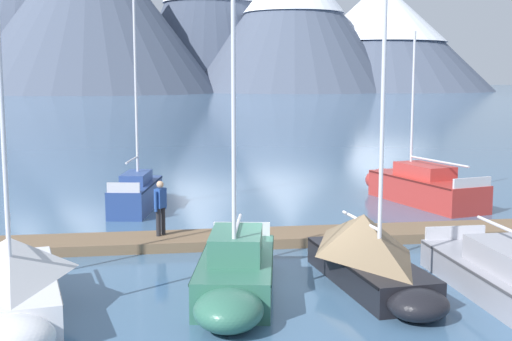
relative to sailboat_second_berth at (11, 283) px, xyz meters
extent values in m
plane|color=#426689|center=(6.52, 1.86, -0.80)|extent=(700.00, 700.00, 0.00)
cone|color=#4C566B|center=(-13.57, 206.07, 25.47)|extent=(79.08, 79.08, 52.54)
cone|color=#4C566B|center=(50.80, 210.04, 22.42)|extent=(69.43, 69.43, 46.44)
cone|color=#4C566B|center=(82.98, 217.16, 17.74)|extent=(77.48, 77.48, 37.08)
cone|color=white|center=(82.98, 217.16, 25.99)|extent=(45.39, 45.39, 20.69)
cube|color=brown|center=(6.52, 5.86, -0.65)|extent=(22.44, 1.91, 0.30)
cylinder|color=#38383D|center=(6.52, 5.11, -0.68)|extent=(21.54, 0.35, 0.24)
cylinder|color=#38383D|center=(6.53, 6.62, -0.68)|extent=(21.54, 0.35, 0.24)
cube|color=silver|center=(-0.03, 0.14, -0.34)|extent=(2.68, 5.04, 0.92)
ellipsoid|color=silver|center=(0.45, -2.43, -0.34)|extent=(1.76, 1.53, 0.87)
cube|color=slate|center=(-0.03, 0.14, 0.08)|extent=(2.70, 4.96, 0.06)
cylinder|color=silver|center=(0.05, -0.27, 3.77)|extent=(0.10, 0.10, 7.32)
cylinder|color=silver|center=(-0.18, 0.99, 1.05)|extent=(0.55, 2.54, 0.08)
pyramid|color=silver|center=(-0.09, 0.49, 0.50)|extent=(2.75, 4.15, 0.76)
cube|color=navy|center=(2.45, 11.88, -0.28)|extent=(2.11, 4.58, 1.04)
ellipsoid|color=navy|center=(2.90, 14.27, -0.28)|extent=(1.33, 1.49, 0.98)
cube|color=#121D39|center=(2.45, 11.88, 0.20)|extent=(2.13, 4.50, 0.06)
cylinder|color=silver|center=(2.52, 12.28, 3.89)|extent=(0.10, 0.10, 7.32)
cylinder|color=silver|center=(2.34, 11.30, 1.23)|extent=(0.45, 1.99, 0.08)
cube|color=#2F4A8A|center=(2.47, 11.98, 0.44)|extent=(1.27, 2.12, 0.41)
cube|color=silver|center=(2.05, 9.79, 0.42)|extent=(1.17, 0.32, 0.36)
cube|color=#336B56|center=(4.99, 1.10, -0.36)|extent=(2.53, 4.79, 0.87)
ellipsoid|color=#336B56|center=(4.50, -1.42, -0.36)|extent=(1.74, 1.96, 0.83)
cube|color=#163027|center=(4.99, 1.10, 0.04)|extent=(2.56, 4.71, 0.06)
cylinder|color=silver|center=(4.83, 0.28, 3.24)|extent=(0.10, 0.10, 6.34)
cylinder|color=silver|center=(5.05, 1.43, 0.78)|extent=(0.52, 2.30, 0.08)
cube|color=#3A7560|center=(4.97, 0.99, 0.39)|extent=(1.56, 2.24, 0.63)
cube|color=silver|center=(5.41, 3.26, 0.26)|extent=(1.52, 0.39, 0.36)
cube|color=black|center=(8.30, 1.15, -0.45)|extent=(2.00, 4.95, 0.70)
ellipsoid|color=black|center=(8.54, -1.48, -0.45)|extent=(1.44, 1.37, 0.67)
cube|color=black|center=(8.30, 1.15, -0.14)|extent=(2.03, 4.86, 0.06)
cylinder|color=silver|center=(8.36, 0.55, 3.51)|extent=(0.10, 0.10, 7.21)
cylinder|color=silver|center=(8.25, 1.72, 0.71)|extent=(0.29, 2.34, 0.08)
pyramid|color=#7A664C|center=(8.27, 1.51, 0.41)|extent=(2.16, 4.01, 1.02)
cylinder|color=silver|center=(11.22, -0.19, 0.80)|extent=(0.10, 2.96, 0.08)
cube|color=silver|center=(11.24, 2.58, 0.10)|extent=(1.70, 0.11, 0.36)
cube|color=#B2332D|center=(14.05, 11.31, -0.25)|extent=(3.18, 5.91, 1.09)
ellipsoid|color=#B2332D|center=(13.30, 14.32, -0.25)|extent=(1.94, 1.94, 1.03)
cube|color=#501614|center=(14.05, 11.31, 0.25)|extent=(3.20, 5.81, 0.06)
cylinder|color=silver|center=(13.79, 12.35, 3.23)|extent=(0.10, 0.10, 5.88)
cylinder|color=silver|center=(14.22, 10.61, 1.02)|extent=(0.95, 3.52, 0.08)
cube|color=#C03A35|center=(14.01, 11.45, 0.55)|extent=(1.89, 2.77, 0.52)
cube|color=silver|center=(14.71, 8.66, 0.47)|extent=(1.66, 0.51, 0.36)
cylinder|color=#232328|center=(3.21, 5.99, -0.07)|extent=(0.14, 0.14, 0.86)
cylinder|color=#232328|center=(3.36, 6.21, -0.07)|extent=(0.14, 0.14, 0.86)
cube|color=#234793|center=(3.28, 6.10, 0.66)|extent=(0.40, 0.44, 0.60)
sphere|color=tan|center=(3.28, 6.10, 1.08)|extent=(0.22, 0.22, 0.22)
cylinder|color=#234793|center=(3.14, 5.89, 0.59)|extent=(0.09, 0.09, 0.62)
cylinder|color=#234793|center=(3.43, 6.30, 0.59)|extent=(0.09, 0.09, 0.62)
camera|label=1|loc=(2.95, -14.83, 4.37)|focal=48.37mm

